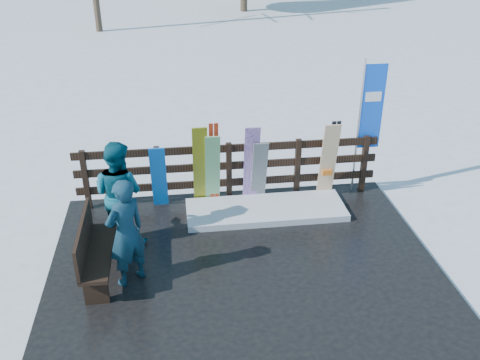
{
  "coord_description": "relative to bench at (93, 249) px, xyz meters",
  "views": [
    {
      "loc": [
        -0.95,
        -6.61,
        5.11
      ],
      "look_at": [
        0.05,
        1.0,
        1.1
      ],
      "focal_mm": 40.0,
      "sensor_mm": 36.0,
      "label": 1
    }
  ],
  "objects": [
    {
      "name": "person_front",
      "position": [
        0.52,
        -0.15,
        0.33
      ],
      "size": [
        0.74,
        0.7,
        1.69
      ],
      "primitive_type": "imported",
      "rotation": [
        0.0,
        0.0,
        3.81
      ],
      "color": "#154653",
      "rests_on": "deck"
    },
    {
      "name": "snow_patch",
      "position": [
        2.85,
        1.52,
        -0.46
      ],
      "size": [
        2.86,
        1.0,
        0.12
      ],
      "primitive_type": "cube",
      "color": "white",
      "rests_on": "deck"
    },
    {
      "name": "person_back",
      "position": [
        0.34,
        0.99,
        0.37
      ],
      "size": [
        1.09,
        1.03,
        1.77
      ],
      "primitive_type": "imported",
      "rotation": [
        0.0,
        0.0,
        2.58
      ],
      "color": "#0B5067",
      "rests_on": "deck"
    },
    {
      "name": "snowboard_3",
      "position": [
        2.63,
        1.9,
        0.28
      ],
      "size": [
        0.27,
        0.32,
        1.58
      ],
      "primitive_type": "cube",
      "rotation": [
        0.19,
        0.0,
        0.0
      ],
      "color": "silver",
      "rests_on": "deck"
    },
    {
      "name": "ski_pair_a",
      "position": [
        1.96,
        1.97,
        0.31
      ],
      "size": [
        0.16,
        0.18,
        1.64
      ],
      "color": "#B32D16",
      "rests_on": "deck"
    },
    {
      "name": "bench",
      "position": [
        0.0,
        0.0,
        0.0
      ],
      "size": [
        0.41,
        1.5,
        0.97
      ],
      "color": "black",
      "rests_on": "deck"
    },
    {
      "name": "fence",
      "position": [
        2.25,
        2.12,
        0.14
      ],
      "size": [
        5.6,
        0.1,
        1.15
      ],
      "color": "black",
      "rests_on": "deck"
    },
    {
      "name": "snowboard_2",
      "position": [
        1.71,
        1.9,
        0.31
      ],
      "size": [
        0.26,
        0.41,
        1.65
      ],
      "primitive_type": "cube",
      "rotation": [
        0.23,
        0.0,
        0.0
      ],
      "color": "#FFF319",
      "rests_on": "deck"
    },
    {
      "name": "snowboard_0",
      "position": [
        0.96,
        1.9,
        0.14
      ],
      "size": [
        0.28,
        0.37,
        1.3
      ],
      "primitive_type": "cube",
      "rotation": [
        0.26,
        0.0,
        0.0
      ],
      "color": "blue",
      "rests_on": "deck"
    },
    {
      "name": "deck",
      "position": [
        2.25,
        -0.08,
        -0.56
      ],
      "size": [
        6.0,
        5.0,
        0.08
      ],
      "primitive_type": "cube",
      "color": "black",
      "rests_on": "ground"
    },
    {
      "name": "snowboard_5",
      "position": [
        4.06,
        1.9,
        0.26
      ],
      "size": [
        0.3,
        0.29,
        1.55
      ],
      "primitive_type": "cube",
      "rotation": [
        0.17,
        0.0,
        0.0
      ],
      "color": "white",
      "rests_on": "deck"
    },
    {
      "name": "snowboard_4",
      "position": [
        2.78,
        1.9,
        0.13
      ],
      "size": [
        0.27,
        0.35,
        1.28
      ],
      "primitive_type": "cube",
      "rotation": [
        0.25,
        0.0,
        0.0
      ],
      "color": "black",
      "rests_on": "deck"
    },
    {
      "name": "ski_pair_b",
      "position": [
        4.14,
        1.97,
        0.28
      ],
      "size": [
        0.17,
        0.28,
        1.59
      ],
      "color": "black",
      "rests_on": "deck"
    },
    {
      "name": "ground",
      "position": [
        2.25,
        -0.08,
        -0.6
      ],
      "size": [
        700.0,
        700.0,
        0.0
      ],
      "primitive_type": "plane",
      "color": "white",
      "rests_on": "ground"
    },
    {
      "name": "snowboard_1",
      "position": [
        1.93,
        1.9,
        0.22
      ],
      "size": [
        0.26,
        0.38,
        1.47
      ],
      "primitive_type": "cube",
      "rotation": [
        0.24,
        0.0,
        0.0
      ],
      "color": "silver",
      "rests_on": "deck"
    },
    {
      "name": "rental_flag",
      "position": [
        4.84,
        2.17,
        1.09
      ],
      "size": [
        0.45,
        0.04,
        2.6
      ],
      "color": "silver",
      "rests_on": "deck"
    }
  ]
}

